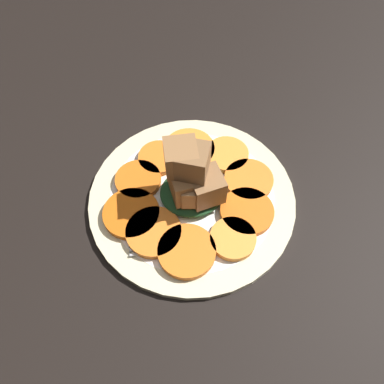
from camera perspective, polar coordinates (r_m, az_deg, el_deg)
table_slab at (r=57.66cm, az=0.00°, el=-1.66°), size 120.00×120.00×2.00cm
plate at (r=56.36cm, az=0.00°, el=-0.87°), size 30.85×30.85×1.05cm
carrot_slice_0 at (r=57.48cm, az=8.62°, el=1.84°), size 7.44×7.44×0.99cm
carrot_slice_1 at (r=59.99cm, az=5.35°, el=5.69°), size 6.87×6.87×0.99cm
carrot_slice_2 at (r=60.39cm, az=-0.46°, el=6.51°), size 8.24×8.24×0.99cm
carrot_slice_3 at (r=59.55cm, az=-5.09°, el=5.20°), size 6.46×6.46×0.99cm
carrot_slice_4 at (r=57.42cm, az=-8.21°, el=1.83°), size 6.97×6.97×0.99cm
carrot_slice_5 at (r=54.46cm, az=-9.23°, el=-3.23°), size 8.15×8.15×0.99cm
carrot_slice_6 at (r=52.63cm, az=-5.86°, el=-6.08°), size 7.80×7.80×0.99cm
carrot_slice_7 at (r=51.15cm, az=-0.81°, el=-8.99°), size 7.95×7.95×0.99cm
carrot_slice_8 at (r=52.22cm, az=6.24°, el=-7.08°), size 6.43×6.43×0.99cm
carrot_slice_9 at (r=54.48cm, az=8.36°, el=-2.97°), size 7.76×7.76×0.99cm
center_pile at (r=52.05cm, az=0.05°, el=1.77°), size 9.48×8.53×10.57cm
fork at (r=52.39cm, az=-0.07°, el=-6.77°), size 18.59×2.98×0.40cm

